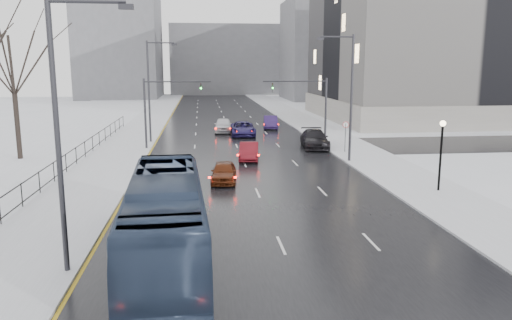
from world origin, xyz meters
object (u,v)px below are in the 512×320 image
object	(u,v)px
lamppost_r_mid	(441,145)
bus	(165,218)
streetlight_l_near	(63,124)
sedan_right_distant	(271,122)
streetlight_r_mid	(349,92)
tree_park_e	(21,160)
mast_signal_left	(157,105)
no_uturn_sign	(346,128)
sedan_right_far	(315,139)
sedan_right_near	(249,151)
sedan_center_far	(223,125)
mast_signal_right	(315,104)
sedan_right_cross	(243,129)
sedan_center_near	(224,172)

from	to	relation	value
lamppost_r_mid	bus	world-z (taller)	lamppost_r_mid
streetlight_l_near	lamppost_r_mid	size ratio (longest dim) A/B	2.34
sedan_right_distant	streetlight_r_mid	bearing A→B (deg)	-76.25
tree_park_e	bus	world-z (taller)	tree_park_e
streetlight_l_near	mast_signal_left	size ratio (longest dim) A/B	1.54
no_uturn_sign	sedan_right_distant	bearing A→B (deg)	102.99
streetlight_l_near	sedan_right_far	bearing A→B (deg)	60.52
sedan_right_near	sedan_center_far	size ratio (longest dim) A/B	0.89
tree_park_e	sedan_right_near	bearing A→B (deg)	-6.75
streetlight_r_mid	mast_signal_right	world-z (taller)	streetlight_r_mid
sedan_right_cross	sedan_right_near	bearing A→B (deg)	-91.49
streetlight_l_near	lamppost_r_mid	world-z (taller)	streetlight_l_near
mast_signal_right	mast_signal_left	world-z (taller)	same
mast_signal_left	no_uturn_sign	world-z (taller)	mast_signal_left
sedan_center_near	sedan_right_far	size ratio (longest dim) A/B	0.70
sedan_right_far	sedan_center_far	world-z (taller)	same
sedan_right_far	bus	bearing A→B (deg)	-109.18
mast_signal_right	sedan_right_far	bearing A→B (deg)	-98.80
streetlight_r_mid	sedan_center_far	bearing A→B (deg)	115.37
mast_signal_right	sedan_right_cross	bearing A→B (deg)	127.74
tree_park_e	sedan_right_cross	xyz separation A→B (m)	(19.39, 11.93, 0.82)
sedan_center_far	sedan_right_distant	distance (m)	6.59
streetlight_r_mid	sedan_right_far	distance (m)	8.66
sedan_right_near	bus	bearing A→B (deg)	-97.19
sedan_right_near	sedan_center_far	xyz separation A→B (m)	(-1.34, 17.20, 0.12)
no_uturn_sign	tree_park_e	bearing A→B (deg)	180.00
sedan_center_far	mast_signal_right	bearing A→B (deg)	-50.03
streetlight_r_mid	mast_signal_right	distance (m)	8.18
sedan_center_near	sedan_right_near	world-z (taller)	sedan_right_near
sedan_right_distant	sedan_right_near	bearing A→B (deg)	-97.09
tree_park_e	sedan_right_cross	size ratio (longest dim) A/B	2.42
bus	sedan_right_near	distance (m)	21.46
streetlight_r_mid	no_uturn_sign	size ratio (longest dim) A/B	3.70
tree_park_e	sedan_right_near	size ratio (longest dim) A/B	3.11
mast_signal_right	bus	distance (m)	29.67
mast_signal_right	mast_signal_left	bearing A→B (deg)	180.00
sedan_right_near	sedan_center_far	world-z (taller)	sedan_center_far
mast_signal_right	sedan_right_far	xyz separation A→B (m)	(-0.13, -0.82, -3.23)
sedan_center_near	sedan_right_distant	size ratio (longest dim) A/B	0.85
sedan_center_far	sedan_right_distant	size ratio (longest dim) A/B	1.04
mast_signal_left	bus	bearing A→B (deg)	-84.65
mast_signal_left	sedan_center_near	xyz separation A→B (m)	(5.41, -13.90, -3.38)
sedan_right_near	sedan_right_distant	bearing A→B (deg)	84.34
mast_signal_right	sedan_center_near	distance (m)	17.03
streetlight_r_mid	no_uturn_sign	distance (m)	5.30
mast_signal_right	sedan_right_distant	xyz separation A→B (m)	(-2.26, 13.91, -3.29)
no_uturn_sign	sedan_right_near	bearing A→B (deg)	-165.73
lamppost_r_mid	mast_signal_left	size ratio (longest dim) A/B	0.66
sedan_right_distant	sedan_right_far	bearing A→B (deg)	-76.06
sedan_center_near	sedan_right_near	size ratio (longest dim) A/B	0.92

